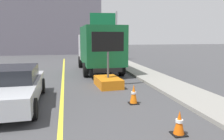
% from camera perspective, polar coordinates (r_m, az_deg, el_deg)
% --- Properties ---
extents(sidewalk_curb, '(1.90, 48.00, 0.14)m').
position_cam_1_polar(sidewalk_curb, '(8.53, 24.96, -8.44)').
color(sidewalk_curb, gray).
rests_on(sidewalk_curb, ground).
extents(lane_center_stripe, '(0.14, 36.00, 0.01)m').
position_cam_1_polar(lane_center_stripe, '(6.92, -13.32, -12.40)').
color(lane_center_stripe, yellow).
rests_on(lane_center_stripe, ground).
extents(arrow_board_trailer, '(1.60, 1.88, 2.70)m').
position_cam_1_polar(arrow_board_trailer, '(10.75, -1.05, -1.87)').
color(arrow_board_trailer, orange).
rests_on(arrow_board_trailer, ground).
extents(box_truck, '(2.62, 6.53, 3.12)m').
position_cam_1_polar(box_truck, '(15.14, -3.40, 5.99)').
color(box_truck, black).
rests_on(box_truck, ground).
extents(pickup_car, '(2.19, 4.79, 1.38)m').
position_cam_1_polar(pickup_car, '(8.61, -25.17, -3.97)').
color(pickup_car, silver).
rests_on(pickup_car, ground).
extents(highway_guide_sign, '(2.78, 0.33, 5.00)m').
position_cam_1_polar(highway_guide_sign, '(22.51, -0.86, 11.30)').
color(highway_guide_sign, gray).
rests_on(highway_guide_sign, ground).
extents(far_building_block, '(14.23, 7.70, 9.14)m').
position_cam_1_polar(far_building_block, '(33.79, -16.19, 12.12)').
color(far_building_block, slate).
rests_on(far_building_block, ground).
extents(traffic_cone_near_sign, '(0.36, 0.36, 0.65)m').
position_cam_1_polar(traffic_cone_near_sign, '(5.90, 17.29, -13.16)').
color(traffic_cone_near_sign, black).
rests_on(traffic_cone_near_sign, ground).
extents(traffic_cone_mid_lane, '(0.36, 0.36, 0.73)m').
position_cam_1_polar(traffic_cone_mid_lane, '(8.11, 5.73, -6.37)').
color(traffic_cone_mid_lane, black).
rests_on(traffic_cone_mid_lane, ground).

